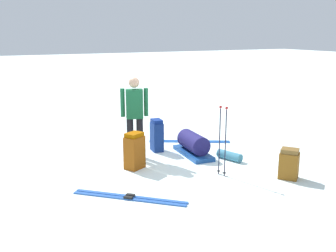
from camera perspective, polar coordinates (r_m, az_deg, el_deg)
ground_plane at (r=8.28m, az=-0.00°, el=-4.71°), size 80.00×80.00×0.00m
skier_standing at (r=8.14m, az=-4.86°, el=1.87°), size 0.31×0.55×1.70m
ski_pair_near at (r=9.52m, az=3.12°, el=-2.22°), size 1.09×1.78×0.05m
ski_pair_far at (r=6.41m, az=-5.62°, el=-10.28°), size 1.40×1.52×0.05m
backpack_large_dark at (r=8.71m, az=-1.64°, el=-1.38°), size 0.36×0.26×0.72m
backpack_bright at (r=7.62m, az=-4.88°, el=-3.64°), size 0.41×0.44×0.71m
backpack_small_spare at (r=7.43m, az=17.13°, el=-5.28°), size 0.43×0.42×0.56m
ski_poles_planted_near at (r=7.20m, az=7.92°, el=-1.65°), size 0.20×0.11×1.30m
gear_sled at (r=8.45m, az=3.69°, el=-2.76°), size 1.21×0.55×0.49m
sleeping_mat_rolled at (r=8.26m, az=8.90°, el=-4.27°), size 0.58×0.34×0.18m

